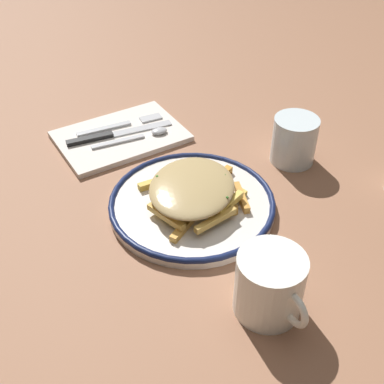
{
  "coord_description": "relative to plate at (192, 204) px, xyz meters",
  "views": [
    {
      "loc": [
        0.54,
        -0.31,
        0.54
      ],
      "look_at": [
        0.0,
        0.0,
        0.03
      ],
      "focal_mm": 46.62,
      "sensor_mm": 36.0,
      "label": 1
    }
  ],
  "objects": [
    {
      "name": "ground_plane",
      "position": [
        0.0,
        0.0,
        -0.01
      ],
      "size": [
        2.6,
        2.6,
        0.0
      ],
      "primitive_type": "plane",
      "color": "#936247"
    },
    {
      "name": "plate",
      "position": [
        0.0,
        0.0,
        0.0
      ],
      "size": [
        0.27,
        0.27,
        0.02
      ],
      "color": "silver",
      "rests_on": "ground_plane"
    },
    {
      "name": "fries_heap",
      "position": [
        -0.0,
        -0.0,
        0.03
      ],
      "size": [
        0.21,
        0.21,
        0.04
      ],
      "color": "#E19748",
      "rests_on": "plate"
    },
    {
      "name": "napkin",
      "position": [
        -0.25,
        -0.02,
        -0.0
      ],
      "size": [
        0.17,
        0.24,
        0.01
      ],
      "primitive_type": "cube",
      "rotation": [
        0.0,
        0.0,
        0.03
      ],
      "color": "silver",
      "rests_on": "ground_plane"
    },
    {
      "name": "fork",
      "position": [
        -0.28,
        -0.01,
        0.0
      ],
      "size": [
        0.03,
        0.18,
        0.0
      ],
      "color": "silver",
      "rests_on": "napkin"
    },
    {
      "name": "knife",
      "position": [
        -0.25,
        -0.04,
        0.0
      ],
      "size": [
        0.04,
        0.21,
        0.01
      ],
      "color": "black",
      "rests_on": "napkin"
    },
    {
      "name": "spoon",
      "position": [
        -0.22,
        0.02,
        0.0
      ],
      "size": [
        0.03,
        0.15,
        0.01
      ],
      "color": "silver",
      "rests_on": "napkin"
    },
    {
      "name": "water_glass",
      "position": [
        -0.03,
        0.23,
        0.03
      ],
      "size": [
        0.08,
        0.08,
        0.09
      ],
      "primitive_type": "cylinder",
      "color": "silver",
      "rests_on": "ground_plane"
    },
    {
      "name": "coffee_mug",
      "position": [
        0.22,
        -0.01,
        0.04
      ],
      "size": [
        0.12,
        0.09,
        0.09
      ],
      "color": "white",
      "rests_on": "ground_plane"
    }
  ]
}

